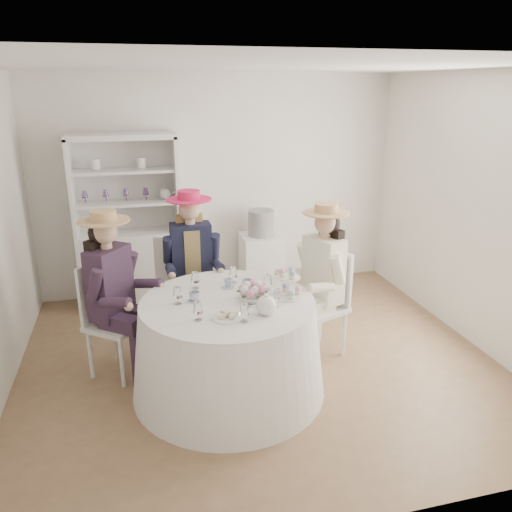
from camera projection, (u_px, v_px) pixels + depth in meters
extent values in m
plane|color=brown|center=(259.00, 361.00, 4.87)|extent=(4.50, 4.50, 0.00)
plane|color=white|center=(259.00, 65.00, 3.99)|extent=(4.50, 4.50, 0.00)
plane|color=silver|center=(219.00, 186.00, 6.27)|extent=(4.50, 0.00, 4.50)
plane|color=silver|center=(355.00, 328.00, 2.60)|extent=(4.50, 0.00, 4.50)
plane|color=silver|center=(478.00, 213.00, 4.95)|extent=(0.00, 4.50, 4.50)
cone|color=white|center=(228.00, 347.00, 4.30)|extent=(1.67, 1.67, 0.82)
cylinder|color=white|center=(228.00, 302.00, 4.16)|extent=(1.47, 1.47, 0.02)
cube|color=silver|center=(132.00, 267.00, 6.06)|extent=(1.29, 0.91, 0.90)
cube|color=silver|center=(125.00, 182.00, 5.92)|extent=(1.12, 0.53, 1.11)
cube|color=silver|center=(121.00, 136.00, 5.56)|extent=(1.29, 0.91, 0.06)
cube|color=silver|center=(72.00, 188.00, 5.60)|extent=(0.22, 0.43, 1.11)
cube|color=silver|center=(176.00, 183.00, 5.87)|extent=(0.22, 0.43, 1.11)
cube|color=silver|center=(127.00, 203.00, 5.80)|extent=(1.19, 0.83, 0.03)
cube|color=silver|center=(124.00, 171.00, 5.68)|extent=(1.19, 0.83, 0.03)
sphere|color=white|center=(165.00, 194.00, 5.88)|extent=(0.14, 0.14, 0.14)
cube|color=silver|center=(261.00, 264.00, 6.39)|extent=(0.50, 0.50, 0.76)
cylinder|color=black|center=(261.00, 223.00, 6.21)|extent=(0.39, 0.39, 0.32)
cube|color=silver|center=(116.00, 324.00, 4.52)|extent=(0.62, 0.62, 0.04)
cylinder|color=silver|center=(122.00, 362.00, 4.38)|extent=(0.04, 0.04, 0.48)
cylinder|color=silver|center=(146.00, 344.00, 4.69)|extent=(0.04, 0.04, 0.48)
cylinder|color=silver|center=(90.00, 354.00, 4.52)|extent=(0.04, 0.04, 0.48)
cylinder|color=silver|center=(116.00, 337.00, 4.82)|extent=(0.04, 0.04, 0.48)
cube|color=silver|center=(95.00, 291.00, 4.50)|extent=(0.28, 0.35, 0.55)
cube|color=black|center=(110.00, 282.00, 4.40)|extent=(0.42, 0.45, 0.64)
cube|color=black|center=(120.00, 323.00, 4.35)|extent=(0.38, 0.34, 0.13)
cylinder|color=black|center=(137.00, 360.00, 4.40)|extent=(0.11, 0.11, 0.51)
cylinder|color=black|center=(95.00, 284.00, 4.16)|extent=(0.21, 0.20, 0.30)
cube|color=black|center=(134.00, 314.00, 4.53)|extent=(0.38, 0.34, 0.13)
cylinder|color=black|center=(151.00, 349.00, 4.57)|extent=(0.11, 0.11, 0.51)
cylinder|color=black|center=(129.00, 267.00, 4.55)|extent=(0.21, 0.20, 0.30)
cylinder|color=#D8A889|center=(106.00, 245.00, 4.29)|extent=(0.10, 0.10, 0.09)
sphere|color=#D8A889|center=(105.00, 232.00, 4.25)|extent=(0.21, 0.21, 0.21)
sphere|color=black|center=(100.00, 233.00, 4.27)|extent=(0.21, 0.21, 0.21)
cube|color=black|center=(100.00, 261.00, 4.37)|extent=(0.23, 0.26, 0.42)
cylinder|color=tan|center=(104.00, 221.00, 4.21)|extent=(0.44, 0.44, 0.01)
cylinder|color=tan|center=(103.00, 216.00, 4.20)|extent=(0.22, 0.22, 0.09)
cube|color=silver|center=(193.00, 293.00, 5.20)|extent=(0.45, 0.45, 0.04)
cylinder|color=silver|center=(179.00, 324.00, 5.08)|extent=(0.04, 0.04, 0.49)
cylinder|color=silver|center=(214.00, 320.00, 5.16)|extent=(0.04, 0.04, 0.49)
cylinder|color=silver|center=(176.00, 310.00, 5.40)|extent=(0.04, 0.04, 0.49)
cylinder|color=silver|center=(208.00, 306.00, 5.48)|extent=(0.04, 0.04, 0.49)
cube|color=silver|center=(190.00, 259.00, 5.28)|extent=(0.42, 0.04, 0.56)
cube|color=#191C33|center=(191.00, 254.00, 5.08)|extent=(0.40, 0.23, 0.65)
cube|color=tan|center=(191.00, 254.00, 5.08)|extent=(0.16, 0.25, 0.56)
cube|color=#191C33|center=(185.00, 290.00, 5.02)|extent=(0.15, 0.38, 0.13)
cylinder|color=#191C33|center=(188.00, 327.00, 4.99)|extent=(0.11, 0.11, 0.51)
cylinder|color=#191C33|center=(168.00, 250.00, 4.96)|extent=(0.10, 0.19, 0.31)
cube|color=#191C33|center=(204.00, 289.00, 5.07)|extent=(0.15, 0.38, 0.13)
cylinder|color=#191C33|center=(208.00, 325.00, 5.03)|extent=(0.11, 0.11, 0.51)
cylinder|color=#191C33|center=(214.00, 247.00, 5.07)|extent=(0.10, 0.19, 0.31)
cylinder|color=#D8A889|center=(190.00, 222.00, 4.97)|extent=(0.10, 0.10, 0.09)
sphere|color=#D8A889|center=(189.00, 210.00, 4.93)|extent=(0.21, 0.21, 0.21)
sphere|color=tan|center=(189.00, 210.00, 4.98)|extent=(0.21, 0.21, 0.21)
cube|color=tan|center=(190.00, 234.00, 5.10)|extent=(0.27, 0.09, 0.42)
cylinder|color=#DB2056|center=(189.00, 200.00, 4.90)|extent=(0.45, 0.45, 0.01)
cylinder|color=#DB2056|center=(189.00, 195.00, 4.88)|extent=(0.22, 0.22, 0.09)
cube|color=silver|center=(320.00, 308.00, 4.86)|extent=(0.56, 0.56, 0.04)
cylinder|color=silver|center=(294.00, 329.00, 4.98)|extent=(0.04, 0.04, 0.48)
cylinder|color=silver|center=(318.00, 343.00, 4.72)|extent=(0.04, 0.04, 0.48)
cylinder|color=silver|center=(320.00, 320.00, 5.17)|extent=(0.04, 0.04, 0.48)
cylinder|color=silver|center=(344.00, 333.00, 4.91)|extent=(0.04, 0.04, 0.48)
cube|color=silver|center=(336.00, 276.00, 4.88)|extent=(0.18, 0.40, 0.54)
cube|color=white|center=(323.00, 269.00, 4.75)|extent=(0.34, 0.44, 0.63)
cube|color=white|center=(303.00, 300.00, 4.84)|extent=(0.40, 0.26, 0.13)
cylinder|color=white|center=(291.00, 334.00, 4.86)|extent=(0.11, 0.11, 0.50)
cylinder|color=white|center=(305.00, 256.00, 4.87)|extent=(0.21, 0.16, 0.30)
cube|color=white|center=(317.00, 307.00, 4.69)|extent=(0.40, 0.26, 0.13)
cylinder|color=white|center=(304.00, 342.00, 4.71)|extent=(0.11, 0.11, 0.50)
cylinder|color=white|center=(337.00, 269.00, 4.52)|extent=(0.21, 0.16, 0.30)
cylinder|color=#D8A889|center=(325.00, 235.00, 4.64)|extent=(0.10, 0.10, 0.09)
sphere|color=#D8A889|center=(326.00, 223.00, 4.60)|extent=(0.21, 0.21, 0.21)
sphere|color=black|center=(329.00, 224.00, 4.63)|extent=(0.21, 0.21, 0.21)
cube|color=black|center=(331.00, 249.00, 4.73)|extent=(0.18, 0.27, 0.41)
cylinder|color=tan|center=(326.00, 213.00, 4.57)|extent=(0.43, 0.43, 0.01)
cylinder|color=tan|center=(326.00, 208.00, 4.55)|extent=(0.22, 0.22, 0.09)
cube|color=silver|center=(182.00, 283.00, 5.50)|extent=(0.60, 0.60, 0.04)
cylinder|color=silver|center=(204.00, 299.00, 5.68)|extent=(0.04, 0.04, 0.48)
cylinder|color=silver|center=(177.00, 295.00, 5.78)|extent=(0.04, 0.04, 0.48)
cylinder|color=silver|center=(190.00, 312.00, 5.37)|extent=(0.04, 0.04, 0.48)
cylinder|color=silver|center=(162.00, 307.00, 5.47)|extent=(0.04, 0.04, 0.48)
cube|color=silver|center=(172.00, 263.00, 5.23)|extent=(0.36, 0.25, 0.54)
imported|color=white|center=(195.00, 297.00, 4.14)|extent=(0.12, 0.12, 0.08)
imported|color=white|center=(228.00, 284.00, 4.43)|extent=(0.08, 0.08, 0.07)
imported|color=white|center=(248.00, 285.00, 4.40)|extent=(0.10, 0.10, 0.08)
imported|color=white|center=(253.00, 299.00, 4.13)|extent=(0.27, 0.27, 0.05)
sphere|color=pink|center=(259.00, 288.00, 4.19)|extent=(0.07, 0.07, 0.07)
sphere|color=white|center=(256.00, 286.00, 4.22)|extent=(0.07, 0.07, 0.07)
sphere|color=pink|center=(251.00, 286.00, 4.23)|extent=(0.07, 0.07, 0.07)
sphere|color=white|center=(247.00, 287.00, 4.22)|extent=(0.07, 0.07, 0.07)
sphere|color=pink|center=(245.00, 288.00, 4.18)|extent=(0.07, 0.07, 0.07)
sphere|color=white|center=(246.00, 290.00, 4.14)|extent=(0.07, 0.07, 0.07)
sphere|color=pink|center=(250.00, 291.00, 4.12)|extent=(0.07, 0.07, 0.07)
sphere|color=white|center=(255.00, 291.00, 4.12)|extent=(0.07, 0.07, 0.07)
sphere|color=pink|center=(258.00, 290.00, 4.15)|extent=(0.07, 0.07, 0.07)
sphere|color=white|center=(266.00, 305.00, 3.90)|extent=(0.16, 0.16, 0.16)
cylinder|color=white|center=(278.00, 303.00, 3.92)|extent=(0.10, 0.03, 0.08)
cylinder|color=white|center=(266.00, 296.00, 3.87)|extent=(0.04, 0.04, 0.02)
cylinder|color=white|center=(228.00, 317.00, 3.86)|extent=(0.25, 0.25, 0.01)
cube|color=beige|center=(222.00, 316.00, 3.82)|extent=(0.06, 0.04, 0.03)
cube|color=beige|center=(228.00, 313.00, 3.84)|extent=(0.07, 0.05, 0.03)
cube|color=beige|center=(233.00, 313.00, 3.88)|extent=(0.07, 0.06, 0.03)
cube|color=beige|center=(224.00, 311.00, 3.88)|extent=(0.07, 0.07, 0.03)
cube|color=beige|center=(232.00, 316.00, 3.82)|extent=(0.06, 0.07, 0.03)
cylinder|color=white|center=(288.00, 296.00, 4.25)|extent=(0.26, 0.26, 0.01)
cylinder|color=white|center=(288.00, 287.00, 4.22)|extent=(0.02, 0.02, 0.17)
cylinder|color=white|center=(289.00, 277.00, 4.19)|extent=(0.20, 0.20, 0.01)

